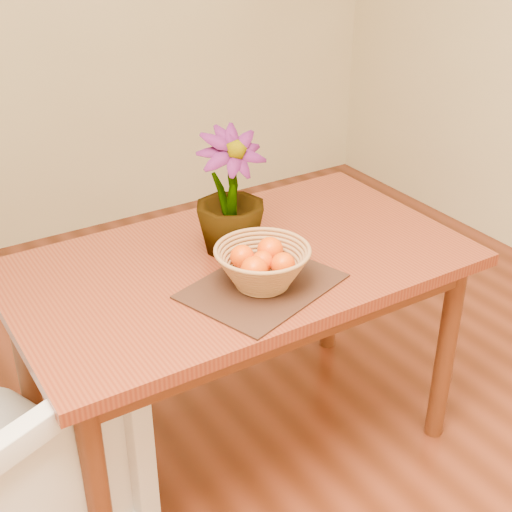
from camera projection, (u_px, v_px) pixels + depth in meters
floor at (289, 498)px, 2.32m from camera, size 4.50×4.50×0.00m
table at (240, 283)px, 2.22m from camera, size 1.40×0.80×0.75m
placemat at (262, 286)px, 2.03m from camera, size 0.50×0.43×0.01m
wicker_basket at (262, 268)px, 2.00m from camera, size 0.27×0.27×0.11m
orange_pile at (262, 260)px, 1.99m from camera, size 0.17×0.17×0.07m
potted_plant at (230, 193)px, 2.14m from camera, size 0.22×0.22×0.39m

